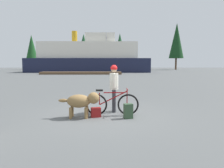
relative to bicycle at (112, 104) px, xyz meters
The scene contains 13 objects.
ground_plane 0.48m from the bicycle, 164.08° to the right, with size 160.00×160.00×0.00m, color #595B5B.
bicycle is the anchor object (origin of this frame).
person_cyclist 0.84m from the bicycle, 81.46° to the left, with size 0.32×0.53×1.74m.
dog 1.06m from the bicycle, 162.03° to the right, with size 1.35×0.51×0.85m.
backpack 0.70m from the bicycle, 38.85° to the right, with size 0.28×0.20×0.48m, color #334C33.
handbag_pannier 0.65m from the bicycle, 154.27° to the right, with size 0.32×0.18×0.32m, color maroon.
dock_pier 27.62m from the bicycle, 100.09° to the left, with size 13.13×2.38×0.40m, color brown.
ferry_boat 37.05m from the bicycle, 96.88° to the left, with size 24.34×8.34×8.37m.
sailboat_moored 34.01m from the bicycle, 91.45° to the left, with size 8.51×2.38×7.71m.
pine_tree_far_left 55.72m from the bicycle, 113.05° to the left, with size 3.38×3.38×9.56m.
pine_tree_center 51.45m from the bicycle, 87.15° to the left, with size 3.82×3.82×9.97m.
pine_tree_far_right 55.11m from the bicycle, 70.45° to the left, with size 3.99×3.99×12.85m.
pine_tree_mid_back 59.39m from the bicycle, 98.14° to the left, with size 4.19×4.19×10.75m.
Camera 1 is at (0.20, -7.05, 1.80)m, focal length 33.50 mm.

